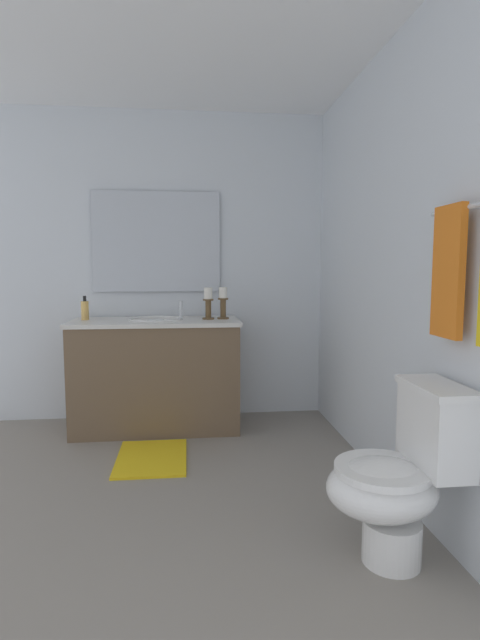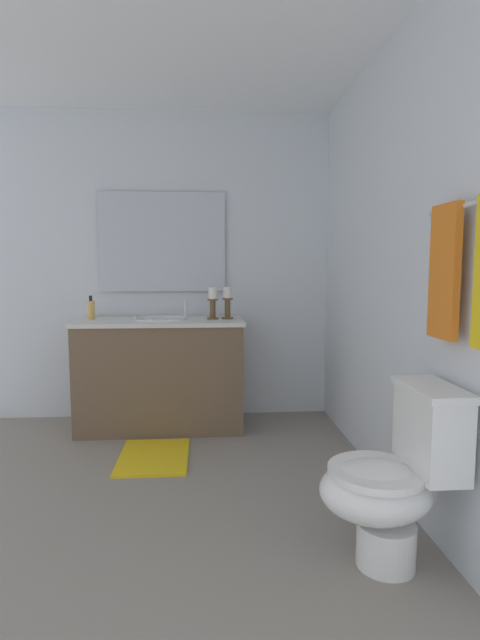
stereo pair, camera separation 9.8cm
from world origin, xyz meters
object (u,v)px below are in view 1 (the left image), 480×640
Objects in this scene: sink_basin at (156,325)px; candle_holder_short at (208,303)px; soap_bottle at (85,310)px; bath_mat at (152,458)px; toilet at (398,477)px; mirror at (157,242)px; vanity_cabinet at (157,374)px; towel_near_vanity at (448,272)px; candle_holder_tall at (223,302)px.

candle_holder_short is at bearing 90.23° from sink_basin.
soap_bottle is 0.30× the size of bath_mat.
mirror is at bearing -152.88° from toilet.
mirror is (-0.28, -0.00, 0.63)m from sink_basin.
vanity_cabinet is 2.14m from toilet.
towel_near_vanity is 0.89× the size of bath_mat.
candle_holder_short is at bearing -159.45° from toilet.
bath_mat is at bearing 37.63° from soap_bottle.
towel_near_vanity is at bearing 35.75° from sink_basin.
mirror is 1.68m from bath_mat.
vanity_cabinet is at bearing 83.94° from soap_bottle.
mirror reaches higher than towel_near_vanity.
candle_holder_tall is (-0.02, 0.51, 0.16)m from sink_basin.
candle_holder_short is at bearing -153.48° from towel_near_vanity.
soap_bottle is at bearing -135.49° from towel_near_vanity.
soap_bottle is at bearing -93.37° from candle_holder_short.
candle_holder_short is at bearing 147.75° from bath_mat.
mirror reaches higher than bath_mat.
vanity_cabinet is 5.24× the size of candle_holder_short.
mirror is 4.16× the size of candle_holder_tall.
vanity_cabinet is at bearing -88.24° from candle_holder_tall.
vanity_cabinet is 2.09× the size of bath_mat.
toilet is at bearing 17.26° from candle_holder_tall.
vanity_cabinet is at bearing -180.00° from bath_mat.
bath_mat is at bearing -38.46° from candle_holder_tall.
candle_holder_short reaches higher than vanity_cabinet.
towel_near_vanity is (1.79, 1.29, 0.78)m from vanity_cabinet.
soap_bottle is at bearing -142.37° from bath_mat.
candle_holder_short reaches higher than soap_bottle.
soap_bottle is (0.22, -0.52, -0.52)m from mirror.
soap_bottle is 0.34× the size of towel_near_vanity.
towel_near_vanity reaches higher than bath_mat.
bath_mat is (-1.21, -1.09, -0.36)m from toilet.
sink_basin is 0.54× the size of toilet.
mirror is 0.74m from candle_holder_tall.
candle_holder_short is 2.05m from toilet.
towel_near_vanity is at bearing 44.51° from soap_bottle.
towel_near_vanity reaches higher than candle_holder_short.
bath_mat is (0.64, -0.51, -0.95)m from candle_holder_tall.
candle_holder_short reaches higher than sink_basin.
sink_basin is at bearing 83.95° from soap_bottle.
sink_basin is (0.00, 0.00, 0.38)m from vanity_cabinet.
soap_bottle is at bearing -66.86° from mirror.
candle_holder_tall is (0.26, 0.51, -0.47)m from mirror.
toilet is (1.84, 1.09, -0.05)m from vanity_cabinet.
toilet is 1.25× the size of bath_mat.
towel_near_vanity reaches higher than soap_bottle.
candle_holder_short reaches higher than toilet.
candle_holder_tall is at bearing 141.54° from bath_mat.
vanity_cabinet is at bearing -149.45° from toilet.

